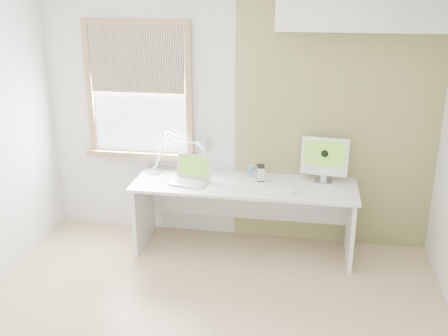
% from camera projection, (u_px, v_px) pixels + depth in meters
% --- Properties ---
extents(room, '(4.04, 3.54, 2.64)m').
position_uv_depth(room, '(200.00, 177.00, 3.72)').
color(room, tan).
rests_on(room, ground).
extents(accent_wall, '(2.00, 0.02, 2.60)m').
position_uv_depth(accent_wall, '(335.00, 122.00, 5.18)').
color(accent_wall, olive).
rests_on(accent_wall, room).
extents(soffit, '(1.60, 0.40, 0.42)m').
position_uv_depth(soffit, '(368.00, 6.00, 4.62)').
color(soffit, white).
rests_on(soffit, room).
extents(window, '(1.20, 0.14, 1.42)m').
position_uv_depth(window, '(139.00, 91.00, 5.38)').
color(window, olive).
rests_on(window, room).
extents(desk, '(2.20, 0.70, 0.73)m').
position_uv_depth(desk, '(245.00, 199.00, 5.29)').
color(desk, white).
rests_on(desk, room).
extents(desk_lamp, '(0.77, 0.39, 0.43)m').
position_uv_depth(desk_lamp, '(195.00, 151.00, 5.44)').
color(desk_lamp, silver).
rests_on(desk_lamp, desk).
extents(laptop, '(0.40, 0.34, 0.25)m').
position_uv_depth(laptop, '(192.00, 175.00, 5.20)').
color(laptop, silver).
rests_on(laptop, desk).
extents(phone_dock, '(0.08, 0.08, 0.12)m').
position_uv_depth(phone_dock, '(251.00, 173.00, 5.34)').
color(phone_dock, silver).
rests_on(phone_dock, desk).
extents(external_drive, '(0.09, 0.13, 0.15)m').
position_uv_depth(external_drive, '(261.00, 173.00, 5.24)').
color(external_drive, silver).
rests_on(external_drive, desk).
extents(imac, '(0.46, 0.17, 0.45)m').
position_uv_depth(imac, '(325.00, 157.00, 5.14)').
color(imac, silver).
rests_on(imac, desk).
extents(keyboard, '(0.41, 0.13, 0.02)m').
position_uv_depth(keyboard, '(323.00, 194.00, 4.89)').
color(keyboard, white).
rests_on(keyboard, desk).
extents(mouse, '(0.09, 0.12, 0.03)m').
position_uv_depth(mouse, '(293.00, 191.00, 4.94)').
color(mouse, white).
rests_on(mouse, desk).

